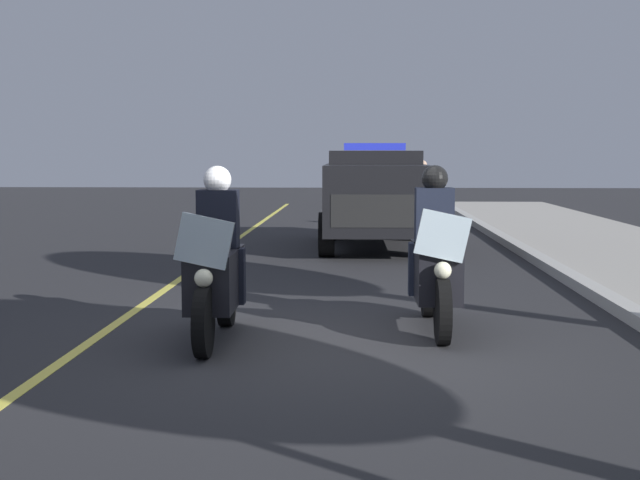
# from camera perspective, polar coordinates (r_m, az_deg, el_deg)

# --- Properties ---
(ground_plane) EXTENTS (80.00, 80.00, 0.00)m
(ground_plane) POSITION_cam_1_polar(r_m,az_deg,el_deg) (8.59, -0.33, -6.73)
(ground_plane) COLOR #28282B
(lane_stripe_center) EXTENTS (48.00, 0.12, 0.01)m
(lane_stripe_center) POSITION_cam_1_polar(r_m,az_deg,el_deg) (8.97, -14.62, -6.36)
(lane_stripe_center) COLOR #E0D14C
(lane_stripe_center) RESTS_ON ground
(police_motorcycle_lead_left) EXTENTS (2.14, 0.56, 1.72)m
(police_motorcycle_lead_left) POSITION_cam_1_polar(r_m,az_deg,el_deg) (8.69, -6.79, -1.94)
(police_motorcycle_lead_left) COLOR black
(police_motorcycle_lead_left) RESTS_ON ground
(police_motorcycle_lead_right) EXTENTS (2.14, 0.56, 1.72)m
(police_motorcycle_lead_right) POSITION_cam_1_polar(r_m,az_deg,el_deg) (9.24, 7.51, -1.51)
(police_motorcycle_lead_right) COLOR black
(police_motorcycle_lead_right) RESTS_ON ground
(police_suv) EXTENTS (4.93, 2.12, 2.05)m
(police_suv) POSITION_cam_1_polar(r_m,az_deg,el_deg) (17.25, 3.56, 3.03)
(police_suv) COLOR black
(police_suv) RESTS_ON ground
(cyclist_background) EXTENTS (1.76, 0.32, 1.69)m
(cyclist_background) POSITION_cam_1_polar(r_m,az_deg,el_deg) (21.76, 6.65, 2.95)
(cyclist_background) COLOR black
(cyclist_background) RESTS_ON ground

